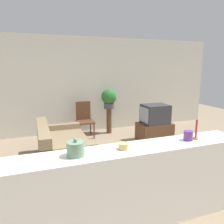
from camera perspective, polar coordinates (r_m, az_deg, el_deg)
The scene contains 13 objects.
ground_plane at distance 3.48m, azimuth 0.81°, elevation -20.83°, with size 14.00×14.00×0.00m, color gray.
wall_back at distance 6.28m, azimuth -10.47°, elevation 6.77°, with size 9.00×0.06×2.70m.
couch at distance 4.48m, azimuth -12.93°, elevation -9.33°, with size 0.94×1.62×0.78m.
tv_stand at distance 5.75m, azimuth 11.01°, elevation -5.10°, with size 0.84×0.55×0.46m.
television at distance 5.63m, azimuth 11.14°, elevation -0.51°, with size 0.63×0.53×0.48m.
wooden_chair at distance 5.94m, azimuth -7.23°, elevation -1.59°, with size 0.44×0.44×0.95m.
plant_stand at distance 6.24m, azimuth -0.79°, elevation -2.30°, with size 0.15×0.15×0.72m.
potted_plant at distance 6.12m, azimuth -0.81°, elevation 3.71°, with size 0.43×0.43×0.55m.
foreground_counter at distance 2.75m, azimuth 5.61°, elevation -18.67°, with size 2.90×0.44×0.97m.
decorative_bowl at distance 2.32m, azimuth -9.47°, elevation -9.45°, with size 0.19×0.19×0.19m.
candle_jar at distance 2.48m, azimuth 3.06°, elevation -8.90°, with size 0.12×0.12×0.07m.
candlestick at distance 2.98m, azimuth 21.09°, elevation -5.09°, with size 0.07×0.07×0.26m.
coffee_tin at distance 2.92m, azimuth 19.28°, elevation -5.84°, with size 0.11×0.11×0.12m.
Camera 1 is at (-1.05, -2.74, 1.88)m, focal length 35.00 mm.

